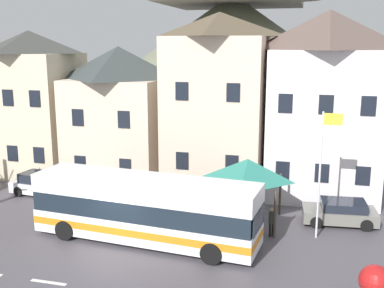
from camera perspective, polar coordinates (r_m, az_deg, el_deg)
The scene contains 16 objects.
ground_plane at distance 22.15m, azimuth -9.93°, elevation -13.58°, with size 40.00×60.00×0.07m.
townhouse_00 at distance 36.16m, azimuth -18.91°, elevation 4.72°, with size 6.17×5.68×10.45m.
townhouse_01 at distance 33.26m, azimuth -8.81°, elevation 3.68°, with size 6.44×6.27×9.36m.
townhouse_02 at distance 31.29m, azimuth 3.28°, elevation 5.28°, with size 6.27×6.88×11.54m.
townhouse_03 at distance 30.18m, azimuth 15.97°, elevation 4.58°, with size 6.74×5.89×11.54m.
hilltop_castle at distance 53.66m, azimuth 4.94°, elevation 10.51°, with size 43.42×43.42×23.63m.
transit_bus at distance 22.96m, azimuth -5.78°, elevation -8.03°, with size 11.43×3.64×3.21m.
bus_shelter at distance 24.97m, azimuth 6.84°, elevation -3.16°, with size 3.60×3.60×3.55m.
parked_car_00 at distance 26.56m, azimuth 17.71°, elevation -7.98°, with size 4.01×2.28×1.27m.
parked_car_02 at distance 31.33m, azimuth -17.68°, elevation -4.77°, with size 4.54×2.19×1.44m.
pedestrian_00 at distance 24.03m, azimuth 9.76°, elevation -9.12°, with size 0.33×0.33×1.50m.
pedestrian_01 at distance 24.40m, azimuth 6.02°, elevation -8.93°, with size 0.30×0.28×1.47m.
pedestrian_02 at distance 23.76m, azimuth 7.16°, elevation -9.39°, with size 0.36×0.33×1.51m.
public_bench at distance 28.15m, azimuth 2.27°, elevation -6.59°, with size 1.47×0.48×0.87m.
flagpole at distance 23.41m, azimuth 15.65°, elevation -2.59°, with size 0.95×0.10×6.39m.
harbour_buoy at distance 19.37m, azimuth 21.54°, elevation -15.49°, with size 1.22×1.22×1.47m.
Camera 1 is at (8.61, -18.02, 9.55)m, focal length 43.50 mm.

